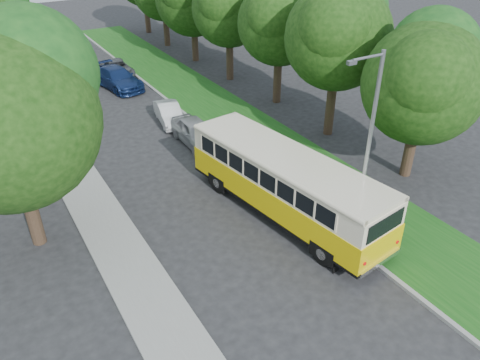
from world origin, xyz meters
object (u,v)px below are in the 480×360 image
vintage_bus (285,185)px  car_grey (117,68)px  lamppost_near (367,145)px  car_blue (117,78)px  lamppost_far (33,63)px  car_white (169,114)px  car_silver (196,132)px

vintage_bus → car_grey: vintage_bus is taller
lamppost_near → car_blue: bearing=96.7°
lamppost_far → vintage_bus: (7.23, -15.69, -2.55)m
vintage_bus → car_white: (-0.29, 12.24, -0.94)m
lamppost_near → car_silver: (-1.85, 11.47, -3.63)m
car_grey → lamppost_far: bearing=-132.4°
car_silver → car_white: (-0.12, 3.59, -0.11)m
vintage_bus → lamppost_far: bearing=106.8°
car_white → car_blue: car_blue is taller
vintage_bus → lamppost_near: bearing=-67.2°
lamppost_far → car_silver: bearing=-44.9°
lamppost_far → car_blue: bearing=36.6°
car_silver → car_white: car_silver is taller
lamppost_near → car_grey: bearing=94.0°
car_white → vintage_bus: bearing=-78.6°
lamppost_far → car_blue: lamppost_far is taller
car_blue → car_grey: size_ratio=1.19×
car_silver → car_grey: size_ratio=0.97×
vintage_bus → car_silver: 8.69m
lamppost_near → car_grey: size_ratio=1.79×
car_silver → car_blue: (-0.86, 11.64, 0.03)m
lamppost_near → vintage_bus: size_ratio=0.76×
car_white → car_blue: (-0.73, 8.05, 0.14)m
vintage_bus → car_grey: size_ratio=2.36×
car_grey → car_white: bearing=-89.8°
lamppost_far → car_blue: size_ratio=1.41×
lamppost_near → car_silver: bearing=99.1°
lamppost_near → car_grey: lamppost_near is taller
vintage_bus → car_grey: 23.20m
lamppost_near → lamppost_far: (-8.91, 18.50, -0.25)m
car_silver → car_blue: car_blue is taller
lamppost_near → car_silver: size_ratio=1.85×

